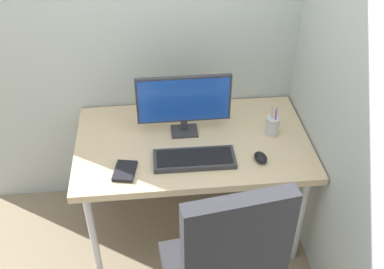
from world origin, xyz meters
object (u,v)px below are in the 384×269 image
object	(u,v)px
pen_holder	(272,126)
notebook	(125,171)
monitor	(184,101)
mouse	(261,157)
keyboard	(194,159)

from	to	relation	value
pen_holder	notebook	world-z (taller)	pen_holder
monitor	mouse	size ratio (longest dim) A/B	5.68
keyboard	monitor	bearing A→B (deg)	96.38
pen_holder	notebook	size ratio (longest dim) A/B	1.23
keyboard	mouse	world-z (taller)	mouse
monitor	mouse	world-z (taller)	monitor
keyboard	pen_holder	size ratio (longest dim) A/B	2.32
notebook	pen_holder	bearing A→B (deg)	27.73
mouse	pen_holder	size ratio (longest dim) A/B	0.49
monitor	keyboard	xyz separation A→B (m)	(0.03, -0.27, -0.19)
keyboard	notebook	bearing A→B (deg)	-171.59
mouse	notebook	distance (m)	0.72
monitor	notebook	distance (m)	0.51
keyboard	pen_holder	distance (m)	0.51
monitor	notebook	size ratio (longest dim) A/B	3.44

